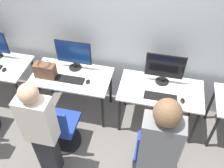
{
  "coord_description": "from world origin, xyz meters",
  "views": [
    {
      "loc": [
        0.51,
        -2.15,
        3.18
      ],
      "look_at": [
        0.0,
        0.12,
        0.88
      ],
      "focal_mm": 40.0,
      "sensor_mm": 36.0,
      "label": 1
    }
  ],
  "objects_px": {
    "person_right": "(157,157)",
    "handbag": "(45,70)",
    "keyboard_right": "(160,97)",
    "mouse_right": "(183,101)",
    "monitor_right": "(165,68)",
    "office_chair_right": "(152,155)",
    "person_left": "(41,131)",
    "mouse_left": "(88,82)",
    "mouse_far_left": "(4,70)",
    "monitor_left": "(74,54)",
    "office_chair_left": "(60,129)",
    "keyboard_left": "(69,79)"
  },
  "relations": [
    {
      "from": "keyboard_right",
      "to": "mouse_right",
      "type": "distance_m",
      "value": 0.29
    },
    {
      "from": "office_chair_right",
      "to": "person_right",
      "type": "distance_m",
      "value": 0.71
    },
    {
      "from": "office_chair_left",
      "to": "keyboard_right",
      "type": "relative_size",
      "value": 2.09
    },
    {
      "from": "person_left",
      "to": "handbag",
      "type": "distance_m",
      "value": 1.03
    },
    {
      "from": "keyboard_left",
      "to": "mouse_right",
      "type": "bearing_deg",
      "value": -2.29
    },
    {
      "from": "office_chair_left",
      "to": "monitor_left",
      "type": "bearing_deg",
      "value": 92.63
    },
    {
      "from": "keyboard_right",
      "to": "office_chair_right",
      "type": "relative_size",
      "value": 0.48
    },
    {
      "from": "mouse_left",
      "to": "office_chair_right",
      "type": "relative_size",
      "value": 0.1
    },
    {
      "from": "office_chair_left",
      "to": "person_right",
      "type": "height_order",
      "value": "person_right"
    },
    {
      "from": "keyboard_left",
      "to": "person_right",
      "type": "distance_m",
      "value": 1.72
    },
    {
      "from": "mouse_far_left",
      "to": "keyboard_right",
      "type": "height_order",
      "value": "mouse_far_left"
    },
    {
      "from": "mouse_left",
      "to": "office_chair_right",
      "type": "xyz_separation_m",
      "value": [
        1.03,
        -0.73,
        -0.37
      ]
    },
    {
      "from": "person_left",
      "to": "mouse_far_left",
      "type": "bearing_deg",
      "value": 137.52
    },
    {
      "from": "keyboard_left",
      "to": "mouse_left",
      "type": "relative_size",
      "value": 4.82
    },
    {
      "from": "mouse_far_left",
      "to": "mouse_left",
      "type": "bearing_deg",
      "value": 1.15
    },
    {
      "from": "mouse_left",
      "to": "person_left",
      "type": "bearing_deg",
      "value": -104.38
    },
    {
      "from": "keyboard_right",
      "to": "person_right",
      "type": "relative_size",
      "value": 0.24
    },
    {
      "from": "handbag",
      "to": "monitor_left",
      "type": "bearing_deg",
      "value": 38.69
    },
    {
      "from": "mouse_far_left",
      "to": "monitor_left",
      "type": "xyz_separation_m",
      "value": [
        1.01,
        0.29,
        0.24
      ]
    },
    {
      "from": "mouse_left",
      "to": "person_right",
      "type": "height_order",
      "value": "person_right"
    },
    {
      "from": "monitor_left",
      "to": "handbag",
      "type": "relative_size",
      "value": 1.75
    },
    {
      "from": "monitor_left",
      "to": "person_right",
      "type": "xyz_separation_m",
      "value": [
        1.31,
        -1.36,
        0.0
      ]
    },
    {
      "from": "office_chair_left",
      "to": "person_left",
      "type": "bearing_deg",
      "value": -92.29
    },
    {
      "from": "mouse_right",
      "to": "monitor_right",
      "type": "bearing_deg",
      "value": 132.34
    },
    {
      "from": "monitor_right",
      "to": "monitor_left",
      "type": "bearing_deg",
      "value": 179.18
    },
    {
      "from": "person_right",
      "to": "handbag",
      "type": "xyz_separation_m",
      "value": [
        -1.65,
        1.08,
        -0.14
      ]
    },
    {
      "from": "monitor_left",
      "to": "office_chair_right",
      "type": "bearing_deg",
      "value": -37.32
    },
    {
      "from": "office_chair_left",
      "to": "mouse_right",
      "type": "bearing_deg",
      "value": 19.11
    },
    {
      "from": "mouse_right",
      "to": "monitor_left",
      "type": "bearing_deg",
      "value": 168.01
    },
    {
      "from": "monitor_left",
      "to": "person_left",
      "type": "distance_m",
      "value": 1.24
    },
    {
      "from": "person_right",
      "to": "person_left",
      "type": "bearing_deg",
      "value": 174.59
    },
    {
      "from": "keyboard_left",
      "to": "mouse_left",
      "type": "xyz_separation_m",
      "value": [
        0.27,
        0.01,
        0.01
      ]
    },
    {
      "from": "handbag",
      "to": "office_chair_left",
      "type": "bearing_deg",
      "value": -57.17
    },
    {
      "from": "mouse_left",
      "to": "person_right",
      "type": "distance_m",
      "value": 1.53
    },
    {
      "from": "monitor_left",
      "to": "office_chair_left",
      "type": "height_order",
      "value": "monitor_left"
    },
    {
      "from": "mouse_far_left",
      "to": "person_left",
      "type": "height_order",
      "value": "person_left"
    },
    {
      "from": "keyboard_left",
      "to": "monitor_right",
      "type": "xyz_separation_m",
      "value": [
        1.29,
        0.25,
        0.24
      ]
    },
    {
      "from": "person_left",
      "to": "mouse_right",
      "type": "bearing_deg",
      "value": 30.05
    },
    {
      "from": "monitor_right",
      "to": "mouse_right",
      "type": "distance_m",
      "value": 0.49
    },
    {
      "from": "mouse_far_left",
      "to": "office_chair_right",
      "type": "height_order",
      "value": "office_chair_right"
    },
    {
      "from": "person_left",
      "to": "office_chair_right",
      "type": "xyz_separation_m",
      "value": [
        1.28,
        0.24,
        -0.47
      ]
    },
    {
      "from": "office_chair_left",
      "to": "office_chair_right",
      "type": "height_order",
      "value": "same"
    },
    {
      "from": "mouse_left",
      "to": "handbag",
      "type": "height_order",
      "value": "handbag"
    },
    {
      "from": "office_chair_right",
      "to": "person_right",
      "type": "relative_size",
      "value": 0.51
    },
    {
      "from": "keyboard_left",
      "to": "mouse_left",
      "type": "distance_m",
      "value": 0.27
    },
    {
      "from": "person_left",
      "to": "person_right",
      "type": "height_order",
      "value": "person_right"
    },
    {
      "from": "office_chair_left",
      "to": "mouse_left",
      "type": "bearing_deg",
      "value": 68.82
    },
    {
      "from": "mouse_far_left",
      "to": "monitor_right",
      "type": "distance_m",
      "value": 2.33
    },
    {
      "from": "monitor_right",
      "to": "person_right",
      "type": "relative_size",
      "value": 0.29
    },
    {
      "from": "mouse_far_left",
      "to": "mouse_right",
      "type": "bearing_deg",
      "value": -1.01
    }
  ]
}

